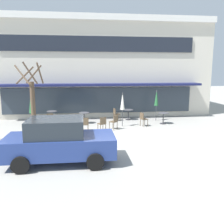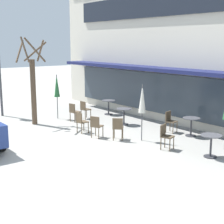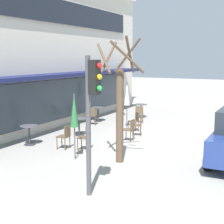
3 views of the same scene
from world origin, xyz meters
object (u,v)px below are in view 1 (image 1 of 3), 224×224
(cafe_table_mid_patio, at_px, (128,113))
(street_tree, at_px, (33,103))
(cafe_chair_2, at_px, (114,121))
(parked_sedan, at_px, (59,141))
(patio_umbrella_cream_folded, at_px, (156,98))
(cafe_chair_0, at_px, (143,118))
(cafe_chair_1, at_px, (102,123))
(cafe_chair_6, at_px, (116,113))
(patio_umbrella_green_folded, at_px, (122,101))
(cafe_chair_4, at_px, (85,124))
(cafe_chair_5, at_px, (50,119))
(cafe_table_by_tree, at_px, (52,115))
(cafe_table_streetside, at_px, (163,116))
(cafe_chair_3, at_px, (52,121))
(patio_umbrella_corner_open, at_px, (31,104))
(cafe_table_near_wall, at_px, (84,116))

(cafe_table_mid_patio, distance_m, street_tree, 7.27)
(cafe_chair_2, xyz_separation_m, parked_sedan, (-2.79, -5.01, 0.35))
(patio_umbrella_cream_folded, height_order, cafe_chair_0, patio_umbrella_cream_folded)
(patio_umbrella_cream_folded, relative_size, cafe_chair_1, 2.47)
(cafe_chair_6, bearing_deg, patio_umbrella_green_folded, -84.13)
(cafe_chair_1, xyz_separation_m, parked_sedan, (-2.02, -4.53, 0.35))
(cafe_chair_4, bearing_deg, cafe_chair_5, 143.27)
(cafe_chair_0, bearing_deg, cafe_table_by_tree, 160.94)
(patio_umbrella_cream_folded, xyz_separation_m, street_tree, (-7.78, -3.58, 0.25))
(cafe_table_streetside, xyz_separation_m, cafe_chair_3, (-7.25, -0.79, 0.01))
(patio_umbrella_green_folded, bearing_deg, cafe_table_mid_patio, 69.10)
(street_tree, bearing_deg, cafe_chair_2, 16.99)
(cafe_table_by_tree, bearing_deg, cafe_chair_3, -82.26)
(patio_umbrella_cream_folded, height_order, cafe_chair_4, patio_umbrella_cream_folded)
(cafe_chair_0, height_order, cafe_chair_1, same)
(patio_umbrella_cream_folded, relative_size, parked_sedan, 0.52)
(patio_umbrella_cream_folded, xyz_separation_m, cafe_chair_2, (-3.30, -2.21, -1.10))
(cafe_table_mid_patio, bearing_deg, cafe_table_streetside, -36.82)
(cafe_table_mid_patio, relative_size, patio_umbrella_cream_folded, 0.35)
(cafe_table_mid_patio, bearing_deg, cafe_chair_6, -167.88)
(cafe_chair_5, distance_m, cafe_chair_6, 4.62)
(cafe_table_streetside, relative_size, street_tree, 0.19)
(patio_umbrella_green_folded, xyz_separation_m, patio_umbrella_corner_open, (-5.49, -0.61, 0.00))
(cafe_chair_4, relative_size, parked_sedan, 0.21)
(cafe_table_mid_patio, height_order, patio_umbrella_green_folded, patio_umbrella_green_folded)
(cafe_chair_2, xyz_separation_m, cafe_chair_6, (0.43, 2.50, 0.00))
(cafe_table_by_tree, bearing_deg, cafe_table_streetside, -11.56)
(cafe_chair_0, height_order, cafe_chair_2, same)
(cafe_chair_1, relative_size, cafe_chair_4, 1.00)
(cafe_chair_4, relative_size, street_tree, 0.22)
(cafe_chair_4, height_order, parked_sedan, parked_sedan)
(patio_umbrella_corner_open, xyz_separation_m, cafe_chair_6, (5.31, 2.42, -1.10))
(patio_umbrella_corner_open, height_order, cafe_chair_5, patio_umbrella_corner_open)
(patio_umbrella_green_folded, xyz_separation_m, parked_sedan, (-3.40, -5.71, -0.75))
(cafe_table_mid_patio, relative_size, cafe_chair_6, 0.85)
(cafe_chair_5, bearing_deg, cafe_chair_2, -15.47)
(cafe_chair_2, distance_m, street_tree, 4.88)
(patio_umbrella_green_folded, bearing_deg, cafe_table_near_wall, 154.68)
(cafe_table_streetside, distance_m, parked_sedan, 8.79)
(cafe_chair_0, relative_size, parked_sedan, 0.21)
(cafe_chair_1, relative_size, cafe_chair_3, 1.00)
(patio_umbrella_corner_open, relative_size, cafe_chair_3, 2.47)
(cafe_chair_5, height_order, parked_sedan, parked_sedan)
(cafe_chair_2, relative_size, cafe_chair_4, 1.00)
(cafe_chair_0, bearing_deg, cafe_chair_2, -163.02)
(cafe_chair_2, bearing_deg, cafe_chair_4, -163.18)
(cafe_chair_6, bearing_deg, cafe_chair_5, -162.35)
(patio_umbrella_green_folded, distance_m, cafe_chair_0, 1.74)
(cafe_table_near_wall, height_order, cafe_chair_4, cafe_chair_4)
(patio_umbrella_corner_open, height_order, cafe_chair_6, patio_umbrella_corner_open)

